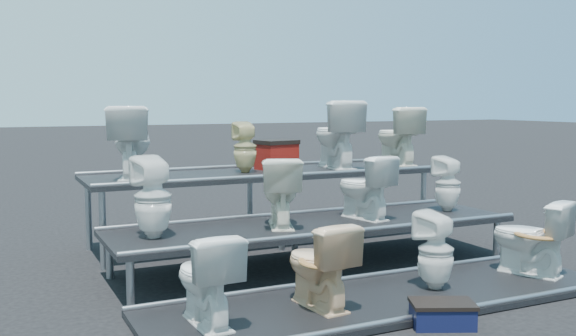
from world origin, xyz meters
name	(u,v)px	position (x,y,z in m)	size (l,w,h in m)	color
ground	(315,267)	(0.00, 0.00, 0.00)	(80.00, 80.00, 0.00)	black
tier_front	(387,299)	(0.00, -1.30, 0.03)	(4.20, 1.20, 0.06)	black
tier_mid	(315,245)	(0.00, 0.00, 0.23)	(4.20, 1.20, 0.46)	black
tier_back	(265,207)	(0.00, 1.30, 0.43)	(4.20, 1.20, 0.86)	black
toilet_0	(206,278)	(-1.60, -1.30, 0.41)	(0.39, 0.68, 0.69)	white
toilet_1	(319,264)	(-0.66, -1.30, 0.41)	(0.39, 0.68, 0.69)	beige
toilet_2	(436,250)	(0.50, -1.30, 0.40)	(0.31, 0.31, 0.68)	white
toilet_3	(530,237)	(1.61, -1.30, 0.42)	(0.40, 0.70, 0.72)	white
toilet_4	(153,197)	(-1.66, 0.00, 0.83)	(0.34, 0.34, 0.75)	white
toilet_5	(280,192)	(-0.39, 0.00, 0.81)	(0.39, 0.68, 0.69)	white
toilet_6	(364,187)	(0.58, 0.00, 0.80)	(0.38, 0.66, 0.68)	white
toilet_7	(448,184)	(1.69, 0.00, 0.77)	(0.28, 0.29, 0.62)	white
toilet_8	(131,142)	(-1.58, 1.30, 1.25)	(0.44, 0.77, 0.79)	white
toilet_9	(245,147)	(-0.25, 1.30, 1.16)	(0.27, 0.28, 0.60)	#CCC086
toilet_10	(336,134)	(0.98, 1.30, 1.28)	(0.47, 0.83, 0.84)	white
toilet_11	(397,136)	(1.91, 1.30, 1.24)	(0.43, 0.75, 0.76)	white
red_crate	(277,157)	(0.22, 1.45, 1.02)	(0.43, 0.35, 0.31)	maroon
step_stool	(442,316)	(0.05, -1.96, 0.08)	(0.45, 0.27, 0.16)	black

